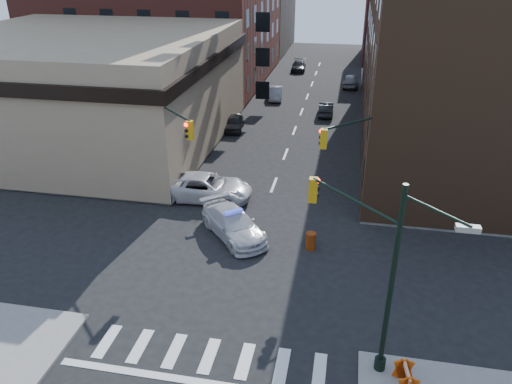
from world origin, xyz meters
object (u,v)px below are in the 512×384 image
at_px(pedestrian_b, 110,169).
at_px(barrel_bank, 188,191).
at_px(parked_car_wfar, 276,93).
at_px(pedestrian_a, 155,178).
at_px(police_car, 233,224).
at_px(barricade_se_a, 406,378).
at_px(pickup, 205,187).
at_px(barrel_road, 311,241).
at_px(parked_car_wnear, 234,123).
at_px(parked_car_enear, 326,108).
at_px(barricade_nw_a, 140,179).

height_order(pedestrian_b, barrel_bank, pedestrian_b).
height_order(parked_car_wfar, pedestrian_a, pedestrian_a).
xyz_separation_m(police_car, parked_car_wfar, (-2.16, 29.54, -0.11)).
bearing_deg(barricade_se_a, police_car, 34.79).
height_order(pickup, barricade_se_a, pickup).
xyz_separation_m(pickup, barrel_road, (7.43, -4.85, -0.36)).
relative_size(pickup, parked_car_wnear, 1.58).
relative_size(police_car, barrel_road, 5.39).
distance_m(police_car, parked_car_enear, 25.01).
bearing_deg(pedestrian_b, parked_car_enear, 28.37).
bearing_deg(parked_car_wnear, barricade_se_a, -72.01).
bearing_deg(parked_car_wfar, barricade_se_a, -81.25).
distance_m(parked_car_enear, pedestrian_b, 23.76).
height_order(parked_car_wnear, parked_car_enear, parked_car_wnear).
xyz_separation_m(parked_car_enear, barrel_bank, (-7.78, -20.54, -0.16)).
distance_m(police_car, parked_car_wnear, 19.02).
relative_size(parked_car_wfar, parked_car_enear, 1.00).
bearing_deg(pedestrian_b, pickup, -34.94).
height_order(barrel_road, barrel_bank, barrel_bank).
bearing_deg(pickup, barrel_road, -124.13).
distance_m(parked_car_wnear, parked_car_enear, 10.13).
height_order(pedestrian_a, pedestrian_b, pedestrian_b).
xyz_separation_m(parked_car_enear, pedestrian_b, (-13.93, -19.25, 0.39)).
xyz_separation_m(pedestrian_a, pedestrian_b, (-3.57, 0.58, 0.10)).
height_order(parked_car_wnear, barrel_bank, parked_car_wnear).
bearing_deg(barricade_se_a, pedestrian_b, 43.88).
bearing_deg(police_car, pickup, 83.61).
bearing_deg(pedestrian_a, barrel_bank, -19.40).
bearing_deg(parked_car_enear, pickup, 69.44).
bearing_deg(barricade_se_a, barrel_bank, 35.35).
height_order(police_car, pickup, pickup).
xyz_separation_m(police_car, barricade_nw_a, (-7.87, 5.17, -0.18)).
distance_m(barricade_se_a, barricade_nw_a, 22.46).
height_order(pickup, pedestrian_a, pedestrian_a).
height_order(pickup, barrel_bank, pickup).
bearing_deg(police_car, pedestrian_b, 111.25).
relative_size(parked_car_wnear, barricade_se_a, 3.31).
height_order(pickup, barricade_nw_a, pickup).
relative_size(barrel_road, barricade_nw_a, 0.82).
xyz_separation_m(pickup, barricade_nw_a, (-4.96, 0.87, -0.26)).
height_order(barrel_road, barricade_se_a, barricade_se_a).
bearing_deg(pedestrian_a, parked_car_enear, 58.23).
bearing_deg(parked_car_wfar, pickup, -98.68).
distance_m(parked_car_wfar, barricade_nw_a, 25.03).
distance_m(pickup, barrel_bank, 1.22).
height_order(barricade_se_a, barricade_nw_a, barricade_nw_a).
distance_m(parked_car_enear, barricade_se_a, 34.90).
bearing_deg(police_car, barrel_road, -47.44).
height_order(police_car, pedestrian_b, pedestrian_b).
xyz_separation_m(parked_car_wfar, pedestrian_a, (-4.50, -24.64, 0.29)).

